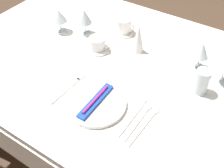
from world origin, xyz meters
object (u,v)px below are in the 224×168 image
wine_glass_left (59,17)px  wine_glass_right (201,52)px  drink_tumbler (202,81)px  napkin_folded (138,38)px  spoon_dessert (147,121)px  coffee_cup_right (98,43)px  spoon_soup (141,116)px  wine_glass_far (84,17)px  fork_outer (69,87)px  coffee_cup_left (124,25)px  dinner_knife (131,118)px  toothbrush_package (96,101)px  dinner_plate (96,103)px

wine_glass_left → wine_glass_right: 0.74m
drink_tumbler → napkin_folded: napkin_folded is taller
spoon_dessert → coffee_cup_right: 0.50m
wine_glass_left → wine_glass_right: (0.73, 0.11, 0.00)m
spoon_soup → wine_glass_far: bearing=147.0°
spoon_soup → coffee_cup_right: coffee_cup_right is taller
fork_outer → spoon_dessert: (0.37, 0.02, -0.00)m
wine_glass_right → drink_tumbler: (0.06, -0.14, -0.04)m
drink_tumbler → wine_glass_left: bearing=177.8°
wine_glass_right → drink_tumbler: wine_glass_right is taller
coffee_cup_right → wine_glass_far: (-0.14, 0.08, 0.06)m
spoon_dessert → wine_glass_left: 0.75m
wine_glass_right → napkin_folded: bearing=-172.5°
coffee_cup_left → drink_tumbler: bearing=-22.3°
dinner_knife → spoon_dessert: (0.06, 0.02, -0.00)m
napkin_folded → drink_tumbler: bearing=-16.2°
fork_outer → spoon_soup: 0.34m
dinner_knife → wine_glass_right: bearing=75.9°
fork_outer → wine_glass_far: wine_glass_far is taller
toothbrush_package → spoon_dessert: size_ratio=0.94×
toothbrush_package → coffee_cup_right: coffee_cup_right is taller
dinner_knife → napkin_folded: bearing=115.9°
dinner_plate → spoon_soup: dinner_plate is taller
wine_glass_right → wine_glass_left: bearing=-171.3°
spoon_dessert → wine_glass_far: 0.67m
spoon_soup → spoon_dessert: size_ratio=0.96×
spoon_soup → coffee_cup_right: (-0.39, 0.26, 0.04)m
dinner_plate → wine_glass_left: size_ratio=1.92×
wine_glass_far → coffee_cup_left: bearing=34.5°
fork_outer → spoon_dessert: size_ratio=0.95×
coffee_cup_right → wine_glass_left: bearing=174.2°
spoon_soup → wine_glass_far: size_ratio=1.52×
spoon_dessert → coffee_cup_right: bearing=147.3°
coffee_cup_left → dinner_knife: bearing=-55.9°
dinner_knife → wine_glass_right: 0.45m
spoon_dessert → wine_glass_far: bearing=147.8°
dinner_plate → dinner_knife: size_ratio=1.15×
fork_outer → wine_glass_right: wine_glass_right is taller
spoon_soup → wine_glass_right: wine_glass_right is taller
fork_outer → drink_tumbler: 0.56m
drink_tumbler → napkin_folded: 0.37m
spoon_soup → coffee_cup_left: size_ratio=2.01×
dinner_plate → dinner_knife: bearing=6.7°
wine_glass_far → fork_outer: bearing=-62.7°
toothbrush_package → wine_glass_far: (-0.34, 0.39, 0.07)m
drink_tumbler → napkin_folded: bearing=163.8°
dinner_knife → coffee_cup_left: coffee_cup_left is taller
coffee_cup_left → dinner_plate: bearing=-70.9°
spoon_soup → napkin_folded: bearing=121.2°
dinner_plate → dinner_knife: (0.15, 0.02, -0.01)m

